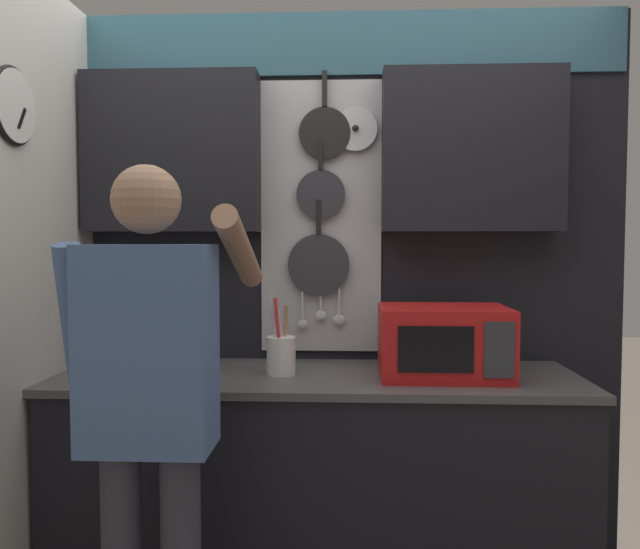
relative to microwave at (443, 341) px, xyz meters
The scene contains 7 objects.
base_cabinet_counter 0.77m from the microwave, behind, with size 2.05×0.64×0.91m.
back_wall_unit 0.72m from the microwave, 147.70° to the left, with size 2.62×0.20×2.42m.
side_wall 1.59m from the microwave, 166.44° to the right, with size 0.07×1.60×2.42m.
microwave is the anchor object (origin of this frame).
knife_block 1.00m from the microwave, behind, with size 0.12×0.15×0.27m.
utensil_crock 0.64m from the microwave, behind, with size 0.11×0.11×0.30m.
person 1.14m from the microwave, 147.70° to the right, with size 0.54×0.63×1.66m.
Camera 1 is at (0.13, -2.44, 1.43)m, focal length 35.00 mm.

